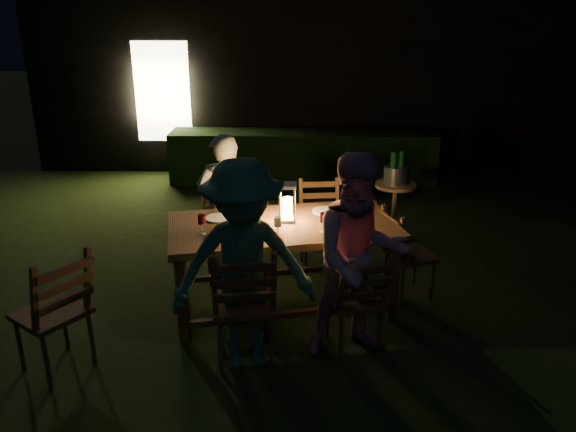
{
  "coord_description": "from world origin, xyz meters",
  "views": [
    {
      "loc": [
        -0.51,
        -5.03,
        2.66
      ],
      "look_at": [
        -0.64,
        -0.11,
        0.82
      ],
      "focal_mm": 35.0,
      "sensor_mm": 36.0,
      "label": 1
    }
  ],
  "objects_px": {
    "dining_table": "(283,232)",
    "person_house_side": "(225,206)",
    "chair_spare": "(56,333)",
    "person_opp_right": "(359,258)",
    "chair_end": "(408,268)",
    "person_opp_left": "(244,267)",
    "side_table": "(395,190)",
    "chair_far_left": "(227,247)",
    "chair_near_left": "(245,324)",
    "chair_near_right": "(355,317)",
    "lantern": "(287,205)",
    "ice_bucket": "(396,175)",
    "bottle_bucket_a": "(393,172)",
    "bottle_table": "(255,210)",
    "bottle_bucket_b": "(400,170)",
    "chair_far_right": "(321,242)"
  },
  "relations": [
    {
      "from": "dining_table",
      "to": "person_house_side",
      "type": "distance_m",
      "value": 0.94
    },
    {
      "from": "chair_spare",
      "to": "person_opp_right",
      "type": "height_order",
      "value": "person_opp_right"
    },
    {
      "from": "person_opp_right",
      "to": "chair_end",
      "type": "bearing_deg",
      "value": 46.32
    },
    {
      "from": "dining_table",
      "to": "person_opp_left",
      "type": "height_order",
      "value": "person_opp_left"
    },
    {
      "from": "side_table",
      "to": "person_house_side",
      "type": "bearing_deg",
      "value": -150.17
    },
    {
      "from": "chair_far_left",
      "to": "chair_near_left",
      "type": "bearing_deg",
      "value": 90.6
    },
    {
      "from": "chair_near_right",
      "to": "lantern",
      "type": "distance_m",
      "value": 1.16
    },
    {
      "from": "chair_near_left",
      "to": "side_table",
      "type": "height_order",
      "value": "chair_near_left"
    },
    {
      "from": "chair_near_left",
      "to": "chair_near_right",
      "type": "distance_m",
      "value": 0.9
    },
    {
      "from": "chair_near_left",
      "to": "lantern",
      "type": "bearing_deg",
      "value": 62.71
    },
    {
      "from": "ice_bucket",
      "to": "bottle_bucket_a",
      "type": "bearing_deg",
      "value": -141.34
    },
    {
      "from": "chair_end",
      "to": "lantern",
      "type": "distance_m",
      "value": 1.38
    },
    {
      "from": "person_house_side",
      "to": "bottle_table",
      "type": "bearing_deg",
      "value": 103.71
    },
    {
      "from": "chair_near_left",
      "to": "bottle_bucket_b",
      "type": "bearing_deg",
      "value": 50.58
    },
    {
      "from": "ice_bucket",
      "to": "chair_near_left",
      "type": "bearing_deg",
      "value": -120.6
    },
    {
      "from": "person_house_side",
      "to": "chair_spare",
      "type": "bearing_deg",
      "value": 45.01
    },
    {
      "from": "bottle_bucket_a",
      "to": "bottle_bucket_b",
      "type": "xyz_separation_m",
      "value": [
        0.1,
        0.08,
        0.0
      ]
    },
    {
      "from": "chair_near_left",
      "to": "side_table",
      "type": "distance_m",
      "value": 3.09
    },
    {
      "from": "lantern",
      "to": "bottle_bucket_b",
      "type": "distance_m",
      "value": 2.21
    },
    {
      "from": "person_opp_left",
      "to": "bottle_bucket_b",
      "type": "distance_m",
      "value": 3.17
    },
    {
      "from": "bottle_bucket_b",
      "to": "ice_bucket",
      "type": "bearing_deg",
      "value": -141.34
    },
    {
      "from": "chair_near_left",
      "to": "ice_bucket",
      "type": "height_order",
      "value": "chair_near_left"
    },
    {
      "from": "side_table",
      "to": "bottle_bucket_b",
      "type": "relative_size",
      "value": 2.08
    },
    {
      "from": "chair_spare",
      "to": "person_opp_right",
      "type": "distance_m",
      "value": 2.4
    },
    {
      "from": "person_opp_left",
      "to": "chair_near_left",
      "type": "bearing_deg",
      "value": 91.88
    },
    {
      "from": "chair_near_right",
      "to": "bottle_bucket_b",
      "type": "bearing_deg",
      "value": 57.13
    },
    {
      "from": "chair_near_left",
      "to": "chair_far_right",
      "type": "height_order",
      "value": "chair_near_left"
    },
    {
      "from": "dining_table",
      "to": "person_house_side",
      "type": "bearing_deg",
      "value": 118.76
    },
    {
      "from": "chair_near_right",
      "to": "side_table",
      "type": "xyz_separation_m",
      "value": [
        0.69,
        2.45,
        0.31
      ]
    },
    {
      "from": "chair_spare",
      "to": "chair_near_right",
      "type": "bearing_deg",
      "value": -46.54
    },
    {
      "from": "person_house_side",
      "to": "lantern",
      "type": "distance_m",
      "value": 0.95
    },
    {
      "from": "side_table",
      "to": "ice_bucket",
      "type": "relative_size",
      "value": 2.22
    },
    {
      "from": "chair_end",
      "to": "chair_far_left",
      "type": "bearing_deg",
      "value": -121.12
    },
    {
      "from": "chair_near_right",
      "to": "person_house_side",
      "type": "distance_m",
      "value": 1.89
    },
    {
      "from": "chair_far_left",
      "to": "lantern",
      "type": "distance_m",
      "value": 1.11
    },
    {
      "from": "chair_near_right",
      "to": "lantern",
      "type": "height_order",
      "value": "lantern"
    },
    {
      "from": "person_opp_right",
      "to": "ice_bucket",
      "type": "distance_m",
      "value": 2.59
    },
    {
      "from": "chair_far_right",
      "to": "chair_spare",
      "type": "xyz_separation_m",
      "value": [
        -2.08,
        -1.88,
        0.02
      ]
    },
    {
      "from": "chair_end",
      "to": "bottle_bucket_a",
      "type": "bearing_deg",
      "value": 159.51
    },
    {
      "from": "bottle_table",
      "to": "bottle_bucket_b",
      "type": "distance_m",
      "value": 2.48
    },
    {
      "from": "chair_near_right",
      "to": "chair_far_right",
      "type": "height_order",
      "value": "chair_far_right"
    },
    {
      "from": "chair_far_left",
      "to": "person_opp_left",
      "type": "relative_size",
      "value": 0.63
    },
    {
      "from": "lantern",
      "to": "ice_bucket",
      "type": "relative_size",
      "value": 1.17
    },
    {
      "from": "person_opp_left",
      "to": "ice_bucket",
      "type": "relative_size",
      "value": 5.56
    },
    {
      "from": "chair_far_right",
      "to": "bottle_bucket_a",
      "type": "relative_size",
      "value": 3.05
    },
    {
      "from": "chair_near_left",
      "to": "lantern",
      "type": "xyz_separation_m",
      "value": [
        0.31,
        0.91,
        0.68
      ]
    },
    {
      "from": "person_house_side",
      "to": "chair_far_left",
      "type": "bearing_deg",
      "value": 90.3
    },
    {
      "from": "chair_near_right",
      "to": "side_table",
      "type": "bearing_deg",
      "value": 57.96
    },
    {
      "from": "chair_spare",
      "to": "bottle_bucket_a",
      "type": "xyz_separation_m",
      "value": [
        2.95,
        2.77,
        0.51
      ]
    },
    {
      "from": "chair_near_right",
      "to": "bottle_bucket_b",
      "type": "distance_m",
      "value": 2.66
    }
  ]
}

